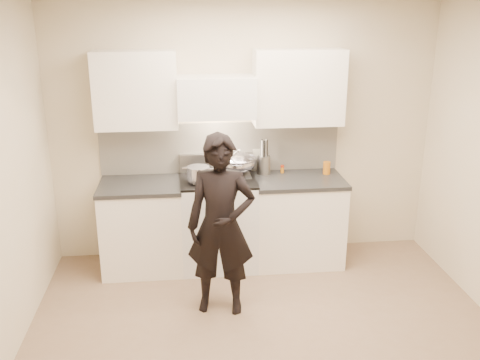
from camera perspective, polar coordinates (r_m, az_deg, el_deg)
name	(u,v)px	position (r m, az deg, el deg)	size (l,w,h in m)	color
ground_plane	(268,341)	(4.58, 3.00, -16.76)	(4.00, 4.00, 0.00)	#826A54
room_shell	(257,141)	(4.23, 1.80, 4.22)	(4.04, 3.54, 2.70)	beige
stove	(219,221)	(5.56, -2.29, -4.44)	(0.76, 0.65, 0.96)	white
counter_right	(297,219)	(5.68, 6.12, -4.20)	(0.92, 0.67, 0.92)	white
counter_left	(143,226)	(5.57, -10.34, -4.83)	(0.82, 0.67, 0.92)	white
wok	(236,163)	(5.49, -0.38, 1.88)	(0.41, 0.50, 0.33)	silver
stock_pot	(198,174)	(5.26, -4.46, 0.65)	(0.31, 0.27, 0.15)	silver
utensil_crock	(264,163)	(5.59, 2.55, 1.77)	(0.14, 0.14, 0.37)	#9D9D9D
spice_jar	(282,169)	(5.65, 4.53, 1.18)	(0.04, 0.04, 0.08)	#C07113
oil_glass	(327,168)	(5.67, 9.23, 1.29)	(0.08, 0.08, 0.13)	#C26A12
person	(221,226)	(4.62, -2.05, -4.90)	(0.59, 0.39, 1.61)	black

